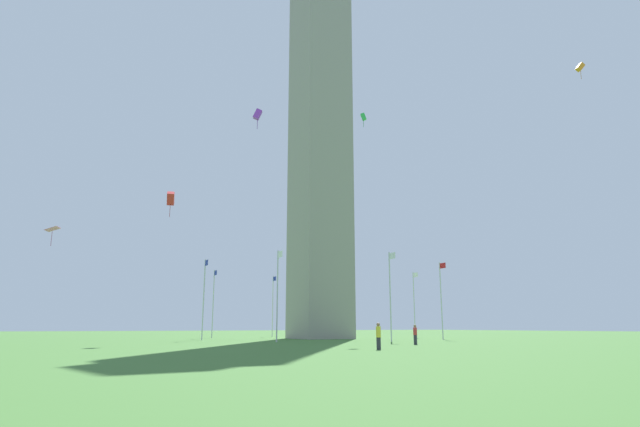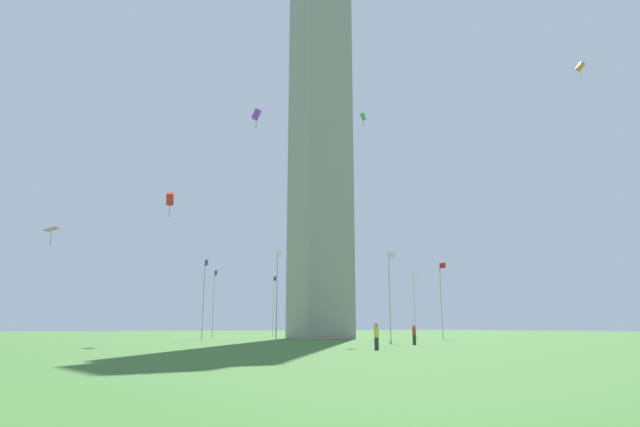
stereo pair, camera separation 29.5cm
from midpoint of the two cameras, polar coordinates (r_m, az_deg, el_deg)
The scene contains 17 objects.
ground_plane at distance 67.51m, azimuth -0.13°, elevation -13.49°, with size 260.00×260.00×0.00m, color #3D6B2D.
obelisk_monument at distance 73.20m, azimuth -0.12°, elevation 10.58°, with size 6.57×6.57×59.71m.
flagpole_n at distance 54.73m, azimuth 7.53°, elevation -8.50°, with size 1.12×0.14×9.11m.
flagpole_ne at distance 64.86m, azimuth 12.96°, elevation -8.86°, with size 1.12×0.14×9.11m.
flagpole_e at distance 75.89m, azimuth 10.13°, elevation -9.42°, with size 1.12×0.14×9.11m.
flagpole_se at distance 82.12m, azimuth 2.95°, elevation -9.78°, with size 1.12×0.14×9.11m.
flagpole_s at distance 81.14m, azimuth -5.27°, elevation -9.72°, with size 1.12×0.14×9.11m.
flagpole_sw at distance 73.29m, azimuth -11.66°, elevation -9.26°, with size 1.12×0.14×9.11m.
flagpole_w at distance 61.80m, azimuth -12.68°, elevation -8.72°, with size 1.12×0.14×9.11m.
flagpole_nw at distance 53.24m, azimuth -4.81°, elevation -8.46°, with size 1.12×0.14×9.11m.
person_red_shirt at distance 46.44m, azimuth 10.15°, elevation -12.87°, with size 0.32×0.32×1.67m.
person_yellow_shirt at distance 36.07m, azimuth 6.15°, elevation -13.15°, with size 0.32×0.32×1.77m.
kite_orange_box at distance 68.69m, azimuth 26.37°, elevation 14.10°, with size 0.83×1.14×2.03m.
kite_purple_box at distance 47.03m, azimuth -7.00°, elevation 10.66°, with size 0.79×0.92×1.84m.
kite_pink_diamond at distance 49.54m, azimuth -27.29°, elevation -1.57°, with size 1.35×1.32×1.64m.
kite_green_box at distance 63.93m, azimuth 4.62°, elevation 10.45°, with size 0.77×0.83×1.73m.
kite_red_box at distance 53.29m, azimuth -16.12°, elevation 1.58°, with size 1.36×0.97×2.57m.
Camera 1 is at (59.31, -32.21, 1.53)m, focal length 29.36 mm.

